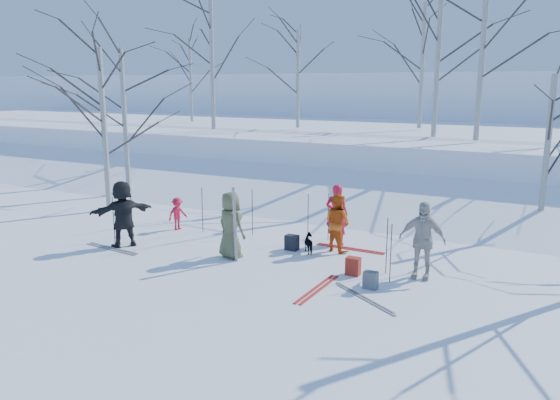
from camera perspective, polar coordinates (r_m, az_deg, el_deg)
The scene contains 38 objects.
ground at distance 13.52m, azimuth -3.00°, elevation -6.57°, with size 120.00×120.00×0.00m, color white.
snow_ramp at distance 19.60m, azimuth 7.56°, elevation -0.32°, with size 70.00×9.50×1.40m, color white.
snow_plateau at distance 28.93m, azimuth 14.61°, elevation 5.09°, with size 70.00×18.00×2.20m, color white.
far_hill at distance 49.47m, azimuth 20.49°, elevation 8.63°, with size 90.00×30.00×6.00m, color white.
skier_olive_center at distance 13.74m, azimuth -5.17°, elevation -2.62°, with size 0.83×0.54×1.69m, color #4F5231.
skier_red_north at distance 14.89m, azimuth 5.94°, elevation -1.52°, with size 0.61×0.40×1.68m, color red.
skier_redor_behind at distance 14.32m, azimuth 6.01°, elevation -2.36°, with size 0.74×0.58×1.53m, color #D05210.
skier_red_seated at distance 16.68m, azimuth -10.66°, elevation -1.41°, with size 0.64×0.37×0.98m, color red.
skier_cream_east at distance 12.65m, azimuth 14.62°, elevation -4.08°, with size 1.04×0.43×1.77m, color beige.
skier_grey_west at distance 15.22m, azimuth -16.10°, elevation -1.38°, with size 1.68×0.53×1.81m, color black.
dog at distance 14.23m, azimuth 3.18°, elevation -4.56°, with size 0.27×0.59×0.50m, color black.
upright_ski_left at distance 13.35m, azimuth -4.74°, elevation -2.59°, with size 0.07×0.02×1.90m, color silver.
upright_ski_right at distance 13.34m, azimuth -4.74°, elevation -2.60°, with size 0.07×0.02×1.90m, color silver.
ski_pair_a at distance 11.50m, azimuth 8.79°, elevation -10.09°, with size 1.70×1.20×0.02m, color silver, non-canonical shape.
ski_pair_b at distance 14.72m, azimuth 7.34°, elevation -5.06°, with size 1.90×0.23×0.02m, color #AE2018, non-canonical shape.
ski_pair_c at distance 15.26m, azimuth -17.13°, elevation -4.88°, with size 1.91×0.38×0.02m, color silver, non-canonical shape.
ski_pair_d at distance 11.86m, azimuth 3.92°, elevation -9.26°, with size 0.23×1.90×0.02m, color #AE2018, non-canonical shape.
ski_pole_a at distance 15.19m, azimuth 2.95°, elevation -1.85°, with size 0.02×0.02×1.34m, color black.
ski_pole_b at distance 12.81m, azimuth 11.10°, elevation -4.71°, with size 0.02×0.02×1.34m, color black.
ski_pole_c at distance 15.98m, azimuth -16.47°, elevation -1.64°, with size 0.02×0.02×1.34m, color black.
ski_pole_d at distance 15.35m, azimuth 5.09°, elevation -1.73°, with size 0.02×0.02×1.34m, color black.
ski_pole_e at distance 15.55m, azimuth -15.21°, elevation -1.94°, with size 0.02×0.02×1.34m, color black.
ski_pole_f at distance 15.80m, azimuth -2.91°, elevation -1.30°, with size 0.02×0.02×1.34m, color black.
ski_pole_g at distance 15.38m, azimuth -16.98°, elevation -2.20°, with size 0.02×0.02×1.34m, color black.
ski_pole_h at distance 16.26m, azimuth -8.12°, elevation -1.03°, with size 0.02×0.02×1.34m, color black.
ski_pole_i at distance 12.27m, azimuth 11.50°, elevation -5.47°, with size 0.02×0.02×1.34m, color black.
backpack_red at distance 12.73m, azimuth 7.65°, elevation -6.87°, with size 0.32×0.22×0.42m, color maroon.
backpack_grey at distance 11.99m, azimuth 9.44°, elevation -8.25°, with size 0.30×0.20×0.38m, color #53545A.
backpack_dark at distance 14.48m, azimuth 1.25°, elevation -4.46°, with size 0.34×0.24×0.40m, color black.
birch_plateau_b at distance 22.19m, azimuth 20.39°, elevation 14.42°, with size 5.24×5.24×6.63m, color silver, non-canonical shape.
birch_plateau_c at distance 27.02m, azimuth 1.89°, elevation 12.50°, with size 3.86×3.86×4.65m, color silver, non-canonical shape.
birch_plateau_d at distance 32.05m, azimuth -9.32°, elevation 12.23°, with size 3.82×3.82×4.60m, color silver, non-canonical shape.
birch_plateau_e at distance 27.56m, azimuth 14.64°, elevation 13.35°, with size 4.69×4.69×5.84m, color silver, non-canonical shape.
birch_plateau_f at distance 23.08m, azimuth 16.17°, elevation 14.08°, with size 4.96×4.96×6.23m, color silver, non-canonical shape.
birch_plateau_g at distance 26.37m, azimuth -7.12°, elevation 14.24°, with size 5.03×5.03×6.32m, color silver, non-canonical shape.
birch_edge_a at distance 19.51m, azimuth -17.89°, elevation 6.87°, with size 4.45×4.45×5.49m, color silver, non-canonical shape.
birch_edge_d at distance 22.20m, azimuth -15.91°, elevation 7.75°, with size 4.55×4.55×5.65m, color silver, non-canonical shape.
birch_edge_e at distance 17.50m, azimuth 26.09°, elevation 4.21°, with size 3.82×3.82×4.60m, color silver, non-canonical shape.
Camera 1 is at (6.62, -10.97, 4.32)m, focal length 35.00 mm.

